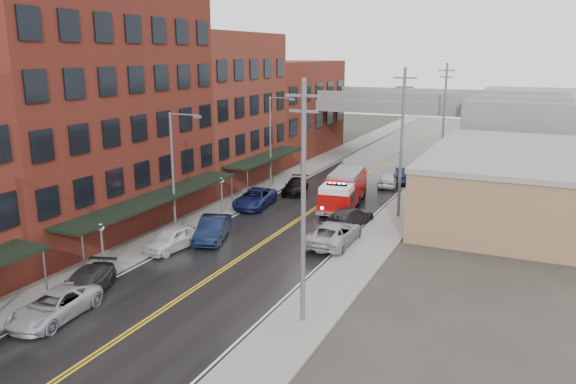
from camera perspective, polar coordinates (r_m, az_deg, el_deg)
The scene contains 31 objects.
road at distance 44.22m, azimuth 0.46°, elevation -3.22°, with size 11.00×160.00×0.02m, color black.
sidewalk_left at distance 47.50m, azimuth -7.63°, elevation -2.04°, with size 3.00×160.00×0.15m, color slate.
sidewalk_right at distance 41.92m, azimuth 9.64°, elevation -4.30°, with size 3.00×160.00×0.15m, color slate.
curb_left at distance 46.68m, azimuth -5.90°, elevation -2.28°, with size 0.30×160.00×0.15m, color gray.
curb_right at distance 42.34m, azimuth 7.48°, elevation -4.04°, with size 0.30×160.00×0.15m, color gray.
brick_building_b at distance 44.05m, azimuth -19.62°, elevation 7.86°, with size 9.00×20.00×18.00m, color maroon.
brick_building_c at distance 58.04m, azimuth -7.44°, elevation 8.35°, with size 9.00×15.00×15.00m, color maroon.
brick_building_far at distance 73.57m, azimuth -0.17°, elevation 8.46°, with size 9.00×20.00×12.00m, color maroon.
tan_building at distance 49.78m, azimuth 22.50°, elevation 0.62°, with size 14.00×22.00×5.00m, color #8E704C.
right_far_block at distance 79.15m, azimuth 24.98°, elevation 6.10°, with size 18.00×30.00×8.00m, color slate.
awning_1 at distance 41.31m, azimuth -13.10°, elevation -0.54°, with size 2.60×18.00×3.09m.
awning_2 at distance 55.86m, azimuth -2.20°, elevation 3.56°, with size 2.60×13.00×3.09m.
globe_lamp_1 at distance 35.70m, azimuth -18.43°, elevation -4.33°, with size 0.44×0.44×3.12m.
globe_lamp_2 at distance 46.48m, azimuth -6.77°, elevation 0.48°, with size 0.44×0.44×3.12m.
street_lamp_1 at distance 41.06m, azimuth -11.37°, elevation 2.61°, with size 2.64×0.22×9.00m.
street_lamp_2 at distance 54.64m, azimuth -1.57°, elevation 5.67°, with size 2.64×0.22×9.00m.
utility_pole_0 at distance 26.50m, azimuth 1.57°, elevation -0.86°, with size 1.80×0.24×12.00m.
utility_pole_1 at distance 45.25m, azimuth 11.48°, elevation 5.09°, with size 1.80×0.24×12.00m.
utility_pole_2 at distance 64.75m, azimuth 15.56°, elevation 7.47°, with size 1.80×0.24×12.00m.
overpass at distance 73.01m, azimuth 10.80°, elevation 8.16°, with size 40.00×10.00×7.50m.
fire_truck at distance 48.53m, azimuth 5.66°, elevation 0.27°, with size 4.10×8.52×3.01m.
parked_car_left_2 at distance 31.10m, azimuth -22.65°, elevation -10.61°, with size 2.37×5.14×1.43m, color #A5A7AD.
parked_car_left_3 at distance 33.35m, azimuth -19.83°, elevation -8.70°, with size 1.97×4.84×1.40m, color #242326.
parked_car_left_4 at distance 39.11m, azimuth -11.59°, elevation -4.65°, with size 1.85×4.61×1.57m, color silver.
parked_car_left_5 at distance 40.56m, azimuth -7.65°, elevation -3.72°, with size 1.78×5.10×1.68m, color black.
parked_car_left_6 at distance 48.88m, azimuth -3.38°, elevation -0.63°, with size 2.56×5.56×1.55m, color #141C4C.
parked_car_left_7 at distance 53.63m, azimuth 0.76°, elevation 0.61°, with size 1.92×4.71×1.37m, color black.
parked_car_right_0 at distance 39.36m, azimuth 4.72°, elevation -4.22°, with size 2.73×5.92×1.65m, color #9C9FA4.
parked_car_right_1 at distance 43.87m, azimuth 6.33°, elevation -2.47°, with size 2.03×5.00×1.45m, color #232326.
parked_car_right_2 at distance 57.14m, azimuth 10.12°, elevation 1.32°, with size 1.83×4.54×1.55m, color silver.
parked_car_right_3 at distance 59.20m, azimuth 11.70°, elevation 1.73°, with size 1.74×4.98×1.64m, color black.
Camera 1 is at (17.10, -8.62, 13.10)m, focal length 35.00 mm.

